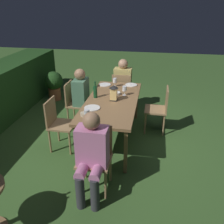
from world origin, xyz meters
The scene contains 21 objects.
ground_plane centered at (0.00, 0.00, 0.00)m, with size 16.00×16.00×0.00m, color #385B28.
dining_table centered at (0.00, 0.00, 0.70)m, with size 1.96×0.86×0.76m.
chair_side_right_a centered at (-0.44, 0.82, 0.49)m, with size 0.42×0.40×0.87m.
chair_side_right_b centered at (0.44, 0.82, 0.49)m, with size 0.42×0.40×0.87m.
person_in_green centered at (0.44, 0.62, 0.64)m, with size 0.38×0.47×1.15m.
chair_head_near centered at (-1.23, 0.00, 0.49)m, with size 0.40×0.42×0.87m.
person_in_pink centered at (-1.42, 0.00, 0.64)m, with size 0.48×0.38×1.15m.
chair_side_left_b centered at (0.44, -0.82, 0.49)m, with size 0.42×0.40×0.87m.
chair_head_far centered at (1.23, 0.00, 0.49)m, with size 0.40×0.42×0.87m.
person_in_mustard centered at (1.42, 0.00, 0.64)m, with size 0.48×0.38×1.15m.
lantern_centerpiece centered at (0.00, -0.03, 0.90)m, with size 0.15×0.15×0.27m.
green_bottle_on_table centered at (0.06, 0.30, 0.87)m, with size 0.07×0.07×0.29m.
wine_glass_a centered at (-0.82, 0.21, 0.87)m, with size 0.08×0.08×0.17m.
wine_glass_b centered at (0.70, 0.07, 0.87)m, with size 0.08×0.08×0.17m.
wine_glass_c centered at (0.26, -0.18, 0.87)m, with size 0.08×0.08×0.17m.
plate_a centered at (0.83, -0.24, 0.76)m, with size 0.23×0.23×0.01m, color white.
plate_b centered at (-0.40, 0.25, 0.76)m, with size 0.25×0.25×0.01m, color white.
plate_c centered at (0.75, 0.28, 0.76)m, with size 0.23×0.23×0.01m, color white.
bowl_olives centered at (0.27, -0.03, 0.78)m, with size 0.15×0.15×0.05m.
bowl_bread centered at (-0.67, 0.29, 0.78)m, with size 0.12×0.12×0.05m.
potted_plant_by_hedge centered at (1.62, 1.75, 0.41)m, with size 0.45×0.45×0.72m.
Camera 1 is at (-3.78, -0.67, 2.33)m, focal length 39.00 mm.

